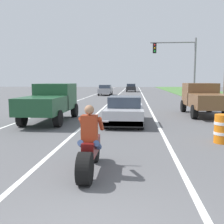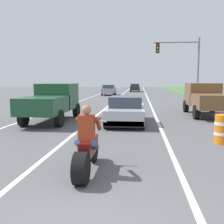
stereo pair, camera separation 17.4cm
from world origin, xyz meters
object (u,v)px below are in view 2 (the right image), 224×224
Objects in this scene: motorcycle_with_rider at (87,149)px; traffic_light_mast_near at (184,60)px; construction_barrel_nearest at (223,129)px; distant_car_further_ahead at (135,88)px; pickup_truck_left_lane_dark_green at (52,100)px; sports_car_silver at (126,111)px; pickup_truck_right_shoulder_brown at (206,98)px; distant_car_far_ahead at (109,90)px.

traffic_light_mast_near is at bearing 74.60° from motorcycle_with_rider.
distant_car_further_ahead is at bearing 95.37° from construction_barrel_nearest.
motorcycle_with_rider is at bearing -105.40° from traffic_light_mast_near.
traffic_light_mast_near is (8.62, 11.47, 2.86)m from pickup_truck_left_lane_dark_green.
sports_car_silver is 0.90× the size of pickup_truck_right_shoulder_brown.
sports_car_silver is at bearing -144.06° from pickup_truck_right_shoulder_brown.
pickup_truck_right_shoulder_brown is 8.77m from traffic_light_mast_near.
distant_car_far_ahead is at bearing 112.13° from pickup_truck_right_shoulder_brown.
construction_barrel_nearest is at bearing -75.47° from distant_car_far_ahead.
pickup_truck_right_shoulder_brown is 4.80× the size of construction_barrel_nearest.
construction_barrel_nearest is (-1.18, -7.30, -0.60)m from pickup_truck_right_shoulder_brown.
pickup_truck_right_shoulder_brown is 0.80× the size of traffic_light_mast_near.
pickup_truck_left_lane_dark_green is 8.53m from construction_barrel_nearest.
motorcycle_with_rider reaches higher than construction_barrel_nearest.
sports_car_silver is at bearing -89.65° from distant_car_further_ahead.
distant_car_further_ahead reaches higher than sports_car_silver.
pickup_truck_right_shoulder_brown is 33.01m from distant_car_further_ahead.
distant_car_further_ahead is at bearing 90.35° from sports_car_silver.
motorcycle_with_rider is at bearing -90.40° from distant_car_further_ahead.
pickup_truck_left_lane_dark_green is 1.20× the size of distant_car_far_ahead.
construction_barrel_nearest is at bearing 39.89° from motorcycle_with_rider.
distant_car_far_ahead is at bearing 104.53° from construction_barrel_nearest.
distant_car_far_ahead is at bearing 95.84° from motorcycle_with_rider.
distant_car_far_ahead is (-8.46, 20.80, -0.33)m from pickup_truck_right_shoulder_brown.
traffic_light_mast_near reaches higher than pickup_truck_right_shoulder_brown.
traffic_light_mast_near is at bearing 85.71° from construction_barrel_nearest.
sports_car_silver is 5.25m from construction_barrel_nearest.
motorcycle_with_rider reaches higher than sports_car_silver.
traffic_light_mast_near is 25.05m from distant_car_further_ahead.
distant_car_far_ahead reaches higher than construction_barrel_nearest.
pickup_truck_left_lane_dark_green is at bearing 151.11° from construction_barrel_nearest.
motorcycle_with_rider is at bearing -140.11° from construction_barrel_nearest.
motorcycle_with_rider is 8.25m from pickup_truck_left_lane_dark_green.
motorcycle_with_rider is 0.46× the size of pickup_truck_left_lane_dark_green.
distant_car_further_ahead is (-3.76, 39.94, 0.27)m from construction_barrel_nearest.
pickup_truck_left_lane_dark_green reaches higher than construction_barrel_nearest.
pickup_truck_left_lane_dark_green reaches higher than distant_car_far_ahead.
construction_barrel_nearest is at bearing -28.89° from pickup_truck_left_lane_dark_green.
distant_car_far_ahead is at bearing 98.78° from sports_car_silver.
pickup_truck_left_lane_dark_green is (-3.39, 7.50, 0.51)m from motorcycle_with_rider.
distant_car_far_ahead is (-3.74, 24.22, 0.14)m from sports_car_silver.
pickup_truck_left_lane_dark_green is at bearing -90.41° from distant_car_far_ahead.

